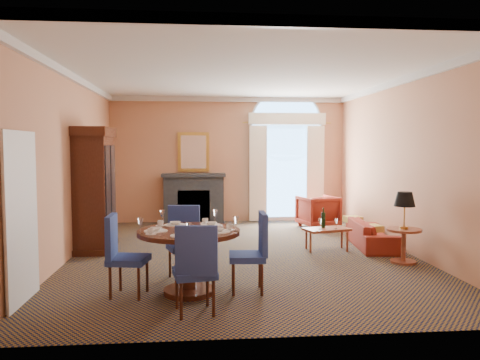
{
  "coord_description": "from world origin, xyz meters",
  "views": [
    {
      "loc": [
        -0.8,
        -8.29,
        1.92
      ],
      "look_at": [
        0.0,
        0.5,
        1.3
      ],
      "focal_mm": 35.0,
      "sensor_mm": 36.0,
      "label": 1
    }
  ],
  "objects": [
    {
      "name": "sofa",
      "position": [
        2.55,
        0.36,
        0.25
      ],
      "size": [
        0.84,
        1.76,
        0.5
      ],
      "primitive_type": "imported",
      "rotation": [
        0.0,
        0.0,
        1.46
      ],
      "color": "maroon",
      "rests_on": "ground"
    },
    {
      "name": "dining_chair_east",
      "position": [
        -0.05,
        -2.22,
        0.6
      ],
      "size": [
        0.5,
        0.5,
        1.06
      ],
      "rotation": [
        0.0,
        0.0,
        1.51
      ],
      "color": "navy",
      "rests_on": "ground"
    },
    {
      "name": "coffee_table",
      "position": [
        1.59,
        0.15,
        0.4
      ],
      "size": [
        0.91,
        0.65,
        0.79
      ],
      "rotation": [
        0.0,
        0.0,
        0.27
      ],
      "color": "brown",
      "rests_on": "ground"
    },
    {
      "name": "ground",
      "position": [
        0.0,
        0.0,
        0.0
      ],
      "size": [
        7.5,
        7.5,
        0.0
      ],
      "primitive_type": "plane",
      "color": "black",
      "rests_on": "ground"
    },
    {
      "name": "armoire",
      "position": [
        -2.72,
        0.57,
        1.1
      ],
      "size": [
        0.66,
        1.16,
        2.28
      ],
      "color": "#34150B",
      "rests_on": "ground"
    },
    {
      "name": "room_envelope",
      "position": [
        -0.03,
        0.67,
        2.51
      ],
      "size": [
        6.04,
        7.52,
        3.45
      ],
      "color": "tan",
      "rests_on": "ground"
    },
    {
      "name": "dining_chair_north",
      "position": [
        -1.0,
        -1.45,
        0.6
      ],
      "size": [
        0.59,
        0.59,
        1.06
      ],
      "rotation": [
        0.0,
        0.0,
        3.44
      ],
      "color": "navy",
      "rests_on": "ground"
    },
    {
      "name": "dining_chair_west",
      "position": [
        -1.79,
        -2.25,
        0.6
      ],
      "size": [
        0.55,
        0.55,
        1.06
      ],
      "rotation": [
        0.0,
        0.0,
        -1.75
      ],
      "color": "navy",
      "rests_on": "ground"
    },
    {
      "name": "armchair",
      "position": [
        2.06,
        2.6,
        0.38
      ],
      "size": [
        1.01,
        1.02,
        0.77
      ],
      "primitive_type": "imported",
      "rotation": [
        0.0,
        0.0,
        3.4
      ],
      "color": "maroon",
      "rests_on": "ground"
    },
    {
      "name": "side_table",
      "position": [
        2.6,
        -0.91,
        0.74
      ],
      "size": [
        0.57,
        0.57,
        1.16
      ],
      "color": "brown",
      "rests_on": "ground"
    },
    {
      "name": "dining_chair_south",
      "position": [
        -0.83,
        -3.07,
        0.6
      ],
      "size": [
        0.54,
        0.54,
        1.06
      ],
      "rotation": [
        0.0,
        0.0,
        0.17
      ],
      "color": "navy",
      "rests_on": "ground"
    },
    {
      "name": "dining_table",
      "position": [
        -0.92,
        -2.23,
        0.63
      ],
      "size": [
        1.34,
        1.34,
        1.04
      ],
      "color": "#34150B",
      "rests_on": "ground"
    }
  ]
}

